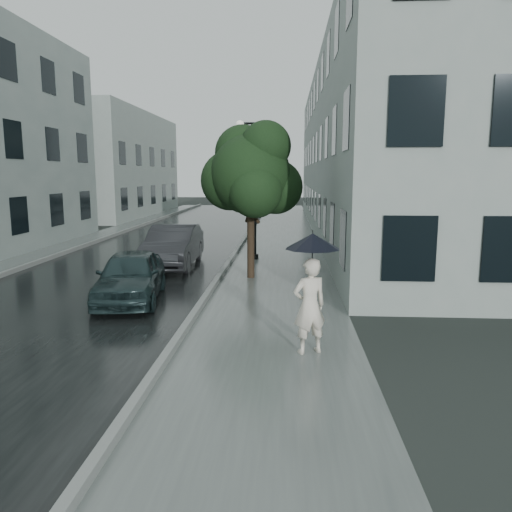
# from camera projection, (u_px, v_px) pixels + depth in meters

# --- Properties ---
(ground) EXTENTS (120.00, 120.00, 0.00)m
(ground) POSITION_uv_depth(u_px,v_px,m) (260.00, 334.00, 10.26)
(ground) COLOR black
(ground) RESTS_ON ground
(sidewalk) EXTENTS (3.50, 60.00, 0.01)m
(sidewalk) POSITION_uv_depth(u_px,v_px,m) (281.00, 248.00, 22.06)
(sidewalk) COLOR slate
(sidewalk) RESTS_ON ground
(kerb_near) EXTENTS (0.15, 60.00, 0.15)m
(kerb_near) POSITION_uv_depth(u_px,v_px,m) (239.00, 246.00, 22.16)
(kerb_near) COLOR slate
(kerb_near) RESTS_ON ground
(asphalt_road) EXTENTS (6.85, 60.00, 0.00)m
(asphalt_road) POSITION_uv_depth(u_px,v_px,m) (162.00, 247.00, 22.40)
(asphalt_road) COLOR black
(asphalt_road) RESTS_ON ground
(kerb_far) EXTENTS (0.15, 60.00, 0.15)m
(kerb_far) POSITION_uv_depth(u_px,v_px,m) (86.00, 245.00, 22.60)
(kerb_far) COLOR slate
(kerb_far) RESTS_ON ground
(sidewalk_far) EXTENTS (1.70, 60.00, 0.01)m
(sidewalk_far) POSITION_uv_depth(u_px,v_px,m) (66.00, 246.00, 22.67)
(sidewalk_far) COLOR #4C5451
(sidewalk_far) RESTS_ON ground
(building_near) EXTENTS (7.02, 36.00, 9.00)m
(building_near) POSITION_uv_depth(u_px,v_px,m) (375.00, 152.00, 28.38)
(building_near) COLOR gray
(building_near) RESTS_ON ground
(building_far_b) EXTENTS (7.02, 18.00, 8.00)m
(building_far_b) POSITION_uv_depth(u_px,v_px,m) (110.00, 164.00, 40.01)
(building_far_b) COLOR gray
(building_far_b) RESTS_ON ground
(pedestrian) EXTENTS (0.76, 0.65, 1.77)m
(pedestrian) POSITION_uv_depth(u_px,v_px,m) (310.00, 306.00, 9.07)
(pedestrian) COLOR beige
(pedestrian) RESTS_ON sidewalk
(umbrella) EXTENTS (1.09, 1.09, 1.33)m
(umbrella) POSITION_uv_depth(u_px,v_px,m) (313.00, 241.00, 8.92)
(umbrella) COLOR black
(umbrella) RESTS_ON ground
(street_tree) EXTENTS (3.23, 2.94, 4.86)m
(street_tree) POSITION_uv_depth(u_px,v_px,m) (251.00, 173.00, 15.44)
(street_tree) COLOR #332619
(street_tree) RESTS_ON ground
(lamp_post) EXTENTS (0.85, 0.34, 5.22)m
(lamp_post) POSITION_uv_depth(u_px,v_px,m) (251.00, 181.00, 18.82)
(lamp_post) COLOR black
(lamp_post) RESTS_ON ground
(car_near) EXTENTS (2.07, 4.01, 1.31)m
(car_near) POSITION_uv_depth(u_px,v_px,m) (131.00, 276.00, 12.92)
(car_near) COLOR #192A2C
(car_near) RESTS_ON ground
(car_far) EXTENTS (1.66, 4.48, 1.46)m
(car_far) POSITION_uv_depth(u_px,v_px,m) (173.00, 246.00, 17.70)
(car_far) COLOR black
(car_far) RESTS_ON ground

